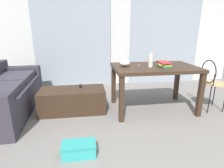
# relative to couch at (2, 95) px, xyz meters

# --- Properties ---
(ground_plane) EXTENTS (7.34, 7.34, 0.00)m
(ground_plane) POSITION_rel_couch_xyz_m (2.18, -0.49, -0.30)
(ground_plane) COLOR gray
(wall_back) EXTENTS (5.76, 0.10, 2.50)m
(wall_back) POSITION_rel_couch_xyz_m (2.18, 1.44, 0.94)
(wall_back) COLOR silver
(wall_back) RESTS_ON ground
(curtains) EXTENTS (3.94, 0.03, 2.23)m
(curtains) POSITION_rel_couch_xyz_m (2.18, 1.36, 0.81)
(curtains) COLOR #99A3AD
(curtains) RESTS_ON ground
(couch) EXTENTS (0.89, 1.92, 0.73)m
(couch) POSITION_rel_couch_xyz_m (0.00, 0.00, 0.00)
(couch) COLOR #38333D
(couch) RESTS_ON ground
(coffee_table) EXTENTS (1.04, 0.49, 0.38)m
(coffee_table) POSITION_rel_couch_xyz_m (1.11, -0.11, -0.11)
(coffee_table) COLOR #382619
(coffee_table) RESTS_ON ground
(craft_table) EXTENTS (1.33, 0.84, 0.74)m
(craft_table) POSITION_rel_couch_xyz_m (2.45, -0.21, 0.34)
(craft_table) COLOR #382619
(craft_table) RESTS_ON ground
(wire_chair) EXTENTS (0.38, 0.38, 0.85)m
(wire_chair) POSITION_rel_couch_xyz_m (3.36, -0.38, 0.23)
(wire_chair) COLOR tan
(wire_chair) RESTS_ON ground
(bottle_near) EXTENTS (0.07, 0.07, 0.22)m
(bottle_near) POSITION_rel_couch_xyz_m (2.35, -0.27, 0.54)
(bottle_near) COLOR beige
(bottle_near) RESTS_ON craft_table
(bowl) EXTENTS (0.17, 0.17, 0.10)m
(bowl) POSITION_rel_couch_xyz_m (1.97, -0.15, 0.49)
(bowl) COLOR beige
(bowl) RESTS_ON craft_table
(book_stack) EXTENTS (0.22, 0.28, 0.08)m
(book_stack) POSITION_rel_couch_xyz_m (2.57, -0.26, 0.48)
(book_stack) COLOR #2D7F56
(book_stack) RESTS_ON craft_table
(scissors) EXTENTS (0.05, 0.10, 0.00)m
(scissors) POSITION_rel_couch_xyz_m (2.21, -0.10, 0.44)
(scissors) COLOR #9EA0A5
(scissors) RESTS_ON craft_table
(tv_remote_primary) EXTENTS (0.05, 0.15, 0.02)m
(tv_remote_primary) POSITION_rel_couch_xyz_m (1.24, 0.02, 0.09)
(tv_remote_primary) COLOR black
(tv_remote_primary) RESTS_ON coffee_table
(shoebox) EXTENTS (0.36, 0.20, 0.15)m
(shoebox) POSITION_rel_couch_xyz_m (1.24, -1.25, -0.23)
(shoebox) COLOR #33B2AD
(shoebox) RESTS_ON ground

